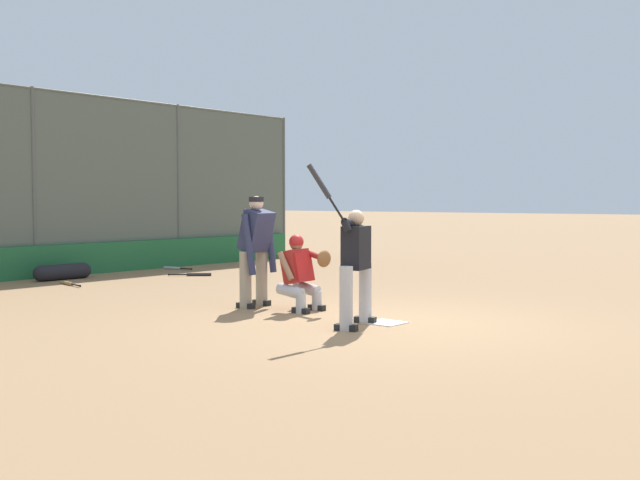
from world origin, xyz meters
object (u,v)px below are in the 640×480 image
umpire_home (256,248)px  spare_bat_by_padding (196,274)px  equipment_bag_dugout_side (63,272)px  batter_at_plate (355,264)px  baseball_loose (248,298)px  catcher_behind_plate (301,272)px  spare_bat_third_base_side (174,268)px  spare_bat_first_base_side (68,283)px

umpire_home → spare_bat_by_padding: 4.94m
equipment_bag_dugout_side → spare_bat_by_padding: bearing=146.1°
batter_at_plate → baseball_loose: batter_at_plate is taller
catcher_behind_plate → umpire_home: bearing=-84.7°
catcher_behind_plate → equipment_bag_dugout_side: catcher_behind_plate is taller
batter_at_plate → spare_bat_third_base_side: batter_at_plate is taller
umpire_home → spare_bat_by_padding: umpire_home is taller
batter_at_plate → spare_bat_first_base_side: size_ratio=2.26×
batter_at_plate → baseball_loose: 3.07m
spare_bat_by_padding → catcher_behind_plate: bearing=-67.9°
umpire_home → catcher_behind_plate: bearing=92.3°
baseball_loose → equipment_bag_dugout_side: 5.07m
batter_at_plate → spare_bat_by_padding: 7.07m
spare_bat_first_base_side → baseball_loose: (-0.69, 4.11, 0.00)m
spare_bat_third_base_side → catcher_behind_plate: bearing=146.4°
equipment_bag_dugout_side → batter_at_plate: bearing=85.2°
catcher_behind_plate → spare_bat_first_base_side: 5.57m
catcher_behind_plate → spare_bat_first_base_side: (0.36, -5.53, -0.54)m
umpire_home → spare_bat_first_base_side: size_ratio=1.83×
spare_bat_first_base_side → equipment_bag_dugout_side: (-0.46, -0.95, 0.13)m
spare_bat_first_base_side → umpire_home: bearing=-167.6°
spare_bat_first_base_side → equipment_bag_dugout_side: 1.06m
batter_at_plate → baseball_loose: size_ratio=27.50×
catcher_behind_plate → equipment_bag_dugout_side: bearing=-94.8°
catcher_behind_plate → spare_bat_third_base_side: 7.18m
spare_bat_by_padding → spare_bat_first_base_side: size_ratio=0.76×
catcher_behind_plate → batter_at_plate: bearing=64.2°
spare_bat_by_padding → spare_bat_first_base_side: (2.65, -0.53, 0.00)m
catcher_behind_plate → equipment_bag_dugout_side: 6.49m
spare_bat_by_padding → equipment_bag_dugout_side: size_ratio=0.55×
spare_bat_first_base_side → equipment_bag_dugout_side: size_ratio=0.72×
spare_bat_by_padding → baseball_loose: 4.09m
catcher_behind_plate → baseball_loose: catcher_behind_plate is taller
umpire_home → spare_bat_by_padding: (-2.42, -4.22, -0.85)m
baseball_loose → batter_at_plate: bearing=72.5°
spare_bat_third_base_side → spare_bat_first_base_side: 3.46m
batter_at_plate → spare_bat_third_base_side: (-3.52, -7.95, -0.77)m
equipment_bag_dugout_side → baseball_loose: bearing=92.6°
spare_bat_by_padding → spare_bat_first_base_side: same height
batter_at_plate → spare_bat_third_base_side: size_ratio=2.42×
spare_bat_first_base_side → baseball_loose: size_ratio=12.19×
umpire_home → batter_at_plate: bearing=71.6°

